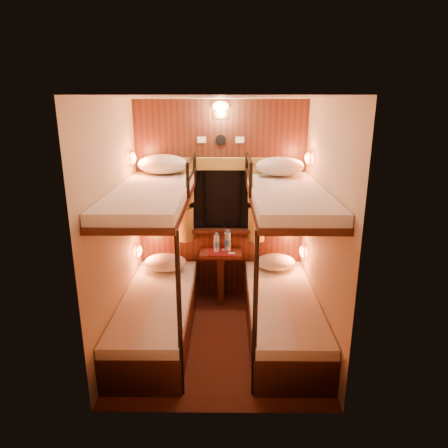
{
  "coord_description": "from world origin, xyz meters",
  "views": [
    {
      "loc": [
        0.08,
        -3.64,
        2.35
      ],
      "look_at": [
        0.05,
        0.15,
        1.2
      ],
      "focal_mm": 32.0,
      "sensor_mm": 36.0,
      "label": 1
    }
  ],
  "objects_px": {
    "bunk_right": "(283,287)",
    "bunk_left": "(156,286)",
    "bottle_right": "(228,242)",
    "table": "(221,269)",
    "bottle_left": "(216,244)"
  },
  "relations": [
    {
      "from": "bunk_left",
      "to": "bunk_right",
      "type": "xyz_separation_m",
      "value": [
        1.3,
        0.0,
        0.0
      ]
    },
    {
      "from": "bunk_right",
      "to": "table",
      "type": "relative_size",
      "value": 2.9
    },
    {
      "from": "bunk_left",
      "to": "table",
      "type": "distance_m",
      "value": 1.02
    },
    {
      "from": "bottle_left",
      "to": "table",
      "type": "bearing_deg",
      "value": 16.95
    },
    {
      "from": "bottle_right",
      "to": "bunk_right",
      "type": "bearing_deg",
      "value": -54.5
    },
    {
      "from": "bunk_left",
      "to": "bottle_right",
      "type": "height_order",
      "value": "bunk_left"
    },
    {
      "from": "bunk_left",
      "to": "bottle_right",
      "type": "xyz_separation_m",
      "value": [
        0.73,
        0.79,
        0.21
      ]
    },
    {
      "from": "bunk_right",
      "to": "bottle_left",
      "type": "relative_size",
      "value": 8.11
    },
    {
      "from": "bunk_right",
      "to": "bunk_left",
      "type": "bearing_deg",
      "value": 180.0
    },
    {
      "from": "table",
      "to": "bunk_left",
      "type": "bearing_deg",
      "value": -129.67
    },
    {
      "from": "table",
      "to": "bottle_right",
      "type": "bearing_deg",
      "value": 8.31
    },
    {
      "from": "table",
      "to": "bottle_right",
      "type": "relative_size",
      "value": 2.45
    },
    {
      "from": "bunk_right",
      "to": "bottle_right",
      "type": "height_order",
      "value": "bunk_right"
    },
    {
      "from": "bunk_right",
      "to": "table",
      "type": "distance_m",
      "value": 1.02
    },
    {
      "from": "bunk_left",
      "to": "table",
      "type": "relative_size",
      "value": 2.9
    }
  ]
}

